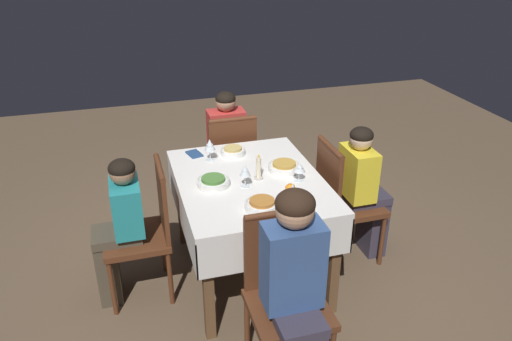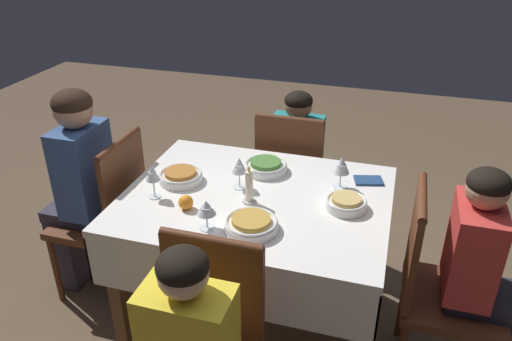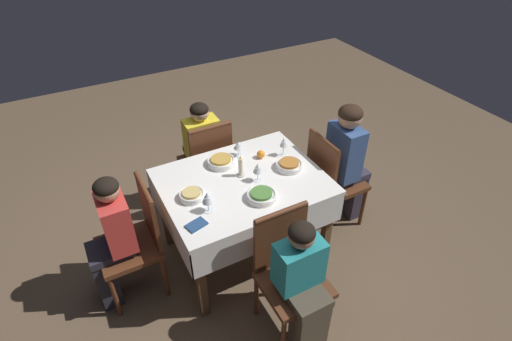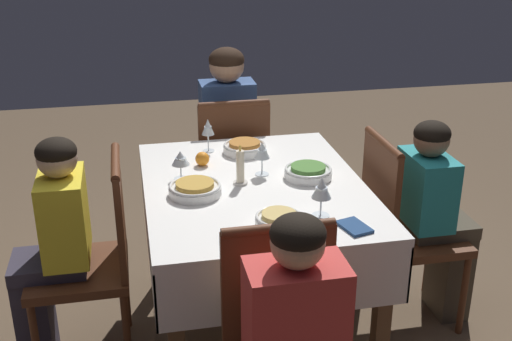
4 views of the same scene
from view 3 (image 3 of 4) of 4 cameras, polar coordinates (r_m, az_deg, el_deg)
ground_plane at (r=3.49m, az=-1.67°, el=-11.30°), size 8.00×8.00×0.00m
dining_table at (r=3.02m, az=-1.89°, el=-2.94°), size 1.19×0.94×0.77m
chair_west at (r=3.45m, az=10.65°, el=-0.99°), size 0.42×0.42×0.94m
chair_north at (r=2.70m, az=4.66°, el=-13.80°), size 0.42×0.42×0.94m
chair_east at (r=3.01m, az=-16.66°, el=-9.09°), size 0.42×0.42×0.94m
chair_south at (r=3.62m, az=-6.89°, el=1.42°), size 0.42×0.42×0.94m
person_adult_denim at (r=3.45m, az=13.00°, el=1.76°), size 0.34×0.30×1.17m
person_child_teal at (r=2.59m, az=6.77°, el=-15.78°), size 0.30×0.33×1.00m
person_child_red at (r=2.95m, az=-20.01°, el=-9.01°), size 0.33×0.30×1.07m
person_child_yellow at (r=3.72m, az=-7.95°, el=3.45°), size 0.30×0.33×1.04m
bowl_west at (r=3.07m, az=4.72°, el=0.82°), size 0.21×0.21×0.06m
wine_glass_west at (r=3.16m, az=3.98°, el=4.01°), size 0.06×0.06×0.16m
bowl_north at (r=2.78m, az=0.78°, el=-3.56°), size 0.21×0.21×0.06m
wine_glass_north at (r=2.89m, az=0.23°, el=0.31°), size 0.07×0.07×0.15m
bowl_east at (r=2.82m, az=-9.18°, el=-3.46°), size 0.18×0.18×0.06m
wine_glass_east at (r=2.65m, az=-6.95°, el=-3.92°), size 0.08×0.08×0.16m
bowl_south at (r=3.11m, az=-5.04°, el=1.34°), size 0.22×0.22×0.06m
wine_glass_south at (r=3.16m, az=-2.51°, el=3.58°), size 0.08×0.08×0.13m
candle_centerpiece at (r=2.96m, az=-2.20°, el=0.36°), size 0.06×0.06×0.18m
orange_fruit at (r=3.17m, az=0.70°, el=2.35°), size 0.06×0.06×0.06m
napkin_red_folded at (r=2.63m, az=-8.50°, el=-7.67°), size 0.15×0.12×0.01m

